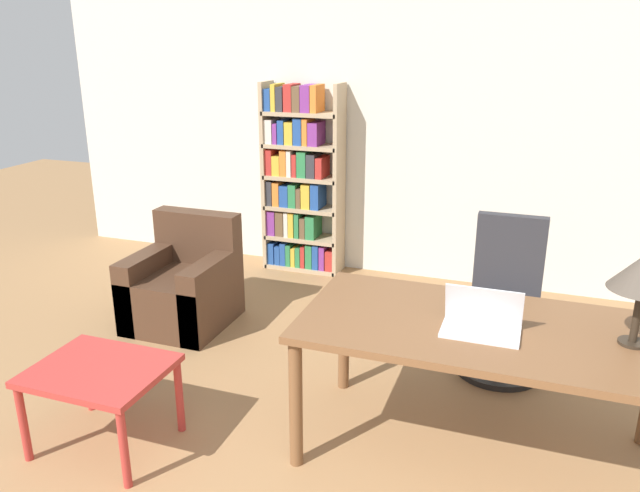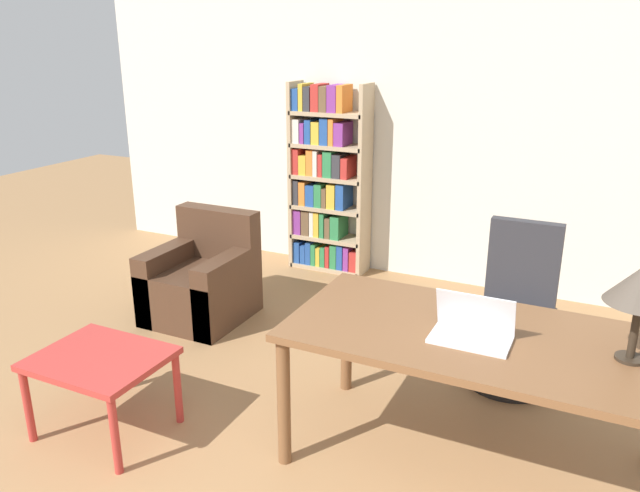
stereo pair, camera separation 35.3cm
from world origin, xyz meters
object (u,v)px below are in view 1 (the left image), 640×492
Objects in this scene: desk at (483,340)px; laptop at (481,322)px; office_chair at (504,306)px; side_table_blue at (100,378)px; bookshelf at (299,183)px; armchair at (184,288)px.

laptop reaches higher than desk.
office_chair is 2.54m from side_table_blue.
office_chair is at bearing 87.30° from desk.
laptop is at bearing -51.56° from bookshelf.
side_table_blue is 2.98m from bookshelf.
laptop is 2.01m from side_table_blue.
desk is 1.06× the size of bookshelf.
side_table_blue is 0.40× the size of bookshelf.
bookshelf is at bearing 90.43° from side_table_blue.
desk is at bearing -92.70° from office_chair.
desk is 0.15m from laptop.
armchair is at bearing 157.16° from laptop.
bookshelf reaches higher than office_chair.
armchair is at bearing 158.86° from desk.
desk is 2.53m from armchair.
laptop is 2.57m from armchair.
bookshelf reaches higher than side_table_blue.
armchair reaches higher than side_table_blue.
office_chair reaches higher than laptop.
office_chair is 1.49× the size of side_table_blue.
bookshelf is (-1.93, 2.34, 0.17)m from desk.
desk is 2.02m from side_table_blue.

